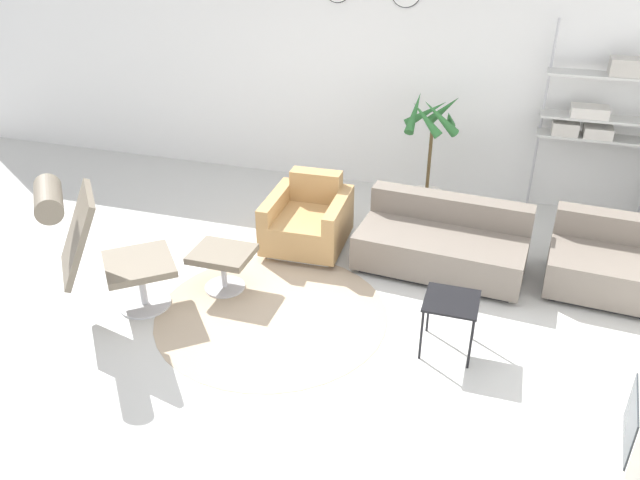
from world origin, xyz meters
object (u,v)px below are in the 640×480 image
(potted_plant, at_px, (429,164))
(shelf_unit, at_px, (601,108))
(couch_low, at_px, (442,244))
(couch_second, at_px, (621,268))
(lounge_chair, at_px, (93,238))
(armchair_red, at_px, (308,222))
(side_table, at_px, (451,306))
(ottoman, at_px, (223,260))

(potted_plant, distance_m, shelf_unit, 1.78)
(couch_low, distance_m, potted_plant, 1.19)
(couch_second, xyz_separation_m, shelf_unit, (-0.26, 1.44, 0.99))
(potted_plant, bearing_deg, couch_low, -73.58)
(lounge_chair, height_order, armchair_red, lounge_chair)
(side_table, bearing_deg, couch_second, 43.65)
(side_table, bearing_deg, couch_low, 100.08)
(lounge_chair, distance_m, armchair_red, 2.10)
(lounge_chair, xyz_separation_m, ottoman, (0.78, 0.65, -0.43))
(lounge_chair, relative_size, side_table, 2.67)
(ottoman, distance_m, couch_low, 2.03)
(lounge_chair, height_order, ottoman, lounge_chair)
(side_table, bearing_deg, shelf_unit, 68.47)
(couch_low, relative_size, couch_second, 1.24)
(couch_low, bearing_deg, potted_plant, -69.07)
(armchair_red, relative_size, side_table, 1.91)
(side_table, xyz_separation_m, shelf_unit, (1.07, 2.71, 0.83))
(side_table, distance_m, shelf_unit, 3.03)
(armchair_red, bearing_deg, side_table, 138.95)
(couch_second, bearing_deg, couch_low, 6.28)
(side_table, relative_size, shelf_unit, 0.22)
(lounge_chair, distance_m, shelf_unit, 4.97)
(ottoman, relative_size, couch_second, 0.41)
(ottoman, bearing_deg, shelf_unit, 38.50)
(ottoman, bearing_deg, potted_plant, 54.40)
(ottoman, height_order, shelf_unit, shelf_unit)
(couch_second, relative_size, side_table, 2.81)
(armchair_red, distance_m, couch_low, 1.32)
(lounge_chair, relative_size, ottoman, 2.34)
(armchair_red, distance_m, potted_plant, 1.50)
(ottoman, distance_m, side_table, 2.02)
(potted_plant, relative_size, shelf_unit, 0.67)
(armchair_red, xyz_separation_m, shelf_unit, (2.61, 1.47, 0.97))
(lounge_chair, relative_size, potted_plant, 0.88)
(lounge_chair, bearing_deg, couch_low, 82.26)
(armchair_red, bearing_deg, couch_second, 178.41)
(armchair_red, xyz_separation_m, couch_low, (1.32, -0.02, -0.02))
(lounge_chair, height_order, shelf_unit, shelf_unit)
(couch_low, distance_m, shelf_unit, 2.21)
(lounge_chair, bearing_deg, armchair_red, 102.91)
(couch_second, height_order, side_table, couch_second)
(couch_low, distance_m, couch_second, 1.55)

